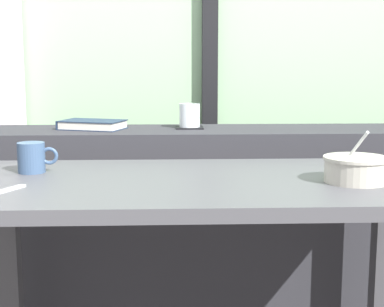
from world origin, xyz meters
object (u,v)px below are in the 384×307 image
juice_glass (190,116)px  closed_book (92,125)px  breakfast_table (204,220)px  soup_bowl (356,169)px  ceramic_mug (32,157)px  coaster_square (190,128)px

juice_glass → closed_book: juice_glass is taller
breakfast_table → soup_bowl: 0.42m
ceramic_mug → breakfast_table: bearing=-13.0°
coaster_square → ceramic_mug: bearing=-132.3°
breakfast_table → ceramic_mug: bearing=167.0°
closed_book → ceramic_mug: bearing=-101.9°
breakfast_table → ceramic_mug: size_ratio=11.44×
breakfast_table → closed_book: 0.73m
closed_book → soup_bowl: 1.01m
juice_glass → ceramic_mug: (-0.46, -0.51, -0.07)m
breakfast_table → coaster_square: bearing=91.4°
breakfast_table → ceramic_mug: 0.51m
closed_book → soup_bowl: soup_bowl is taller
juice_glass → coaster_square: bearing=90.0°
ceramic_mug → soup_bowl: bearing=-11.1°
closed_book → juice_glass: bearing=2.1°
juice_glass → soup_bowl: bearing=-59.1°
juice_glass → closed_book: size_ratio=0.34×
breakfast_table → coaster_square: (-0.02, 0.62, 0.18)m
breakfast_table → coaster_square: coaster_square is taller
coaster_square → closed_book: closed_book is taller
soup_bowl → ceramic_mug: size_ratio=1.54×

